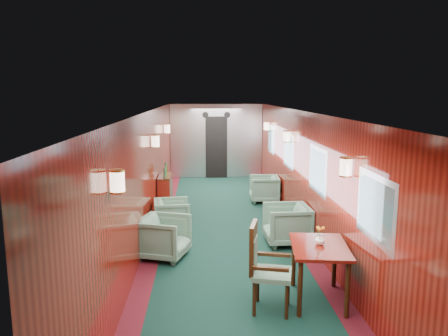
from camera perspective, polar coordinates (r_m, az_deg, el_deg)
name	(u,v)px	position (r m, az deg, el deg)	size (l,w,h in m)	color
room	(227,152)	(8.30, 0.37, 2.08)	(12.00, 12.10, 2.40)	black
bulkhead	(216,141)	(14.22, -1.01, 3.50)	(2.98, 0.17, 2.39)	silver
windows_right	(301,159)	(8.79, 10.01, 1.14)	(0.02, 8.60, 0.80)	#A5A7AC
wall_sconces	(225,141)	(8.85, 0.16, 3.57)	(2.97, 7.97, 0.25)	#FFE7C6
dining_table	(319,254)	(6.00, 12.33, -10.96)	(0.84, 1.11, 0.77)	maroon
side_chair	(264,264)	(5.68, 5.19, -12.33)	(0.60, 0.63, 1.14)	#214D3D
credenza	(165,193)	(10.35, -7.67, -3.19)	(0.30, 0.95, 1.13)	maroon
flower_vase	(320,239)	(5.96, 12.41, -9.10)	(0.13, 0.13, 0.14)	white
armchair_left_near	(164,237)	(7.50, -7.87, -8.93)	(0.76, 0.78, 0.71)	#214D3D
armchair_left_far	(172,215)	(8.88, -6.78, -6.13)	(0.69, 0.71, 0.64)	#214D3D
armchair_right_near	(287,224)	(8.16, 8.20, -7.29)	(0.78, 0.80, 0.73)	#214D3D
armchair_right_far	(264,189)	(11.18, 5.27, -2.71)	(0.71, 0.73, 0.67)	#214D3D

